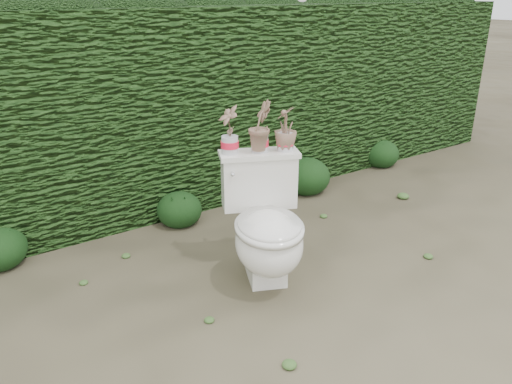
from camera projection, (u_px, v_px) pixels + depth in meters
ground at (245, 281)px, 3.16m from camera, size 60.00×60.00×0.00m
hedge at (138, 110)px, 4.09m from camera, size 8.00×1.00×1.60m
toilet at (266, 229)px, 3.05m from camera, size 0.69×0.80×0.78m
potted_plant_left at (230, 131)px, 3.03m from camera, size 0.11×0.15×0.28m
potted_plant_center at (260, 128)px, 3.06m from camera, size 0.22×0.21×0.30m
potted_plant_right at (285, 130)px, 3.09m from camera, size 0.21×0.21×0.26m
liriope_clump_2 at (179, 206)px, 3.90m from camera, size 0.35×0.35×0.28m
liriope_clump_3 at (307, 173)px, 4.52m from camera, size 0.43×0.43×0.34m
liriope_clump_4 at (381, 151)px, 5.21m from camera, size 0.37×0.37×0.30m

